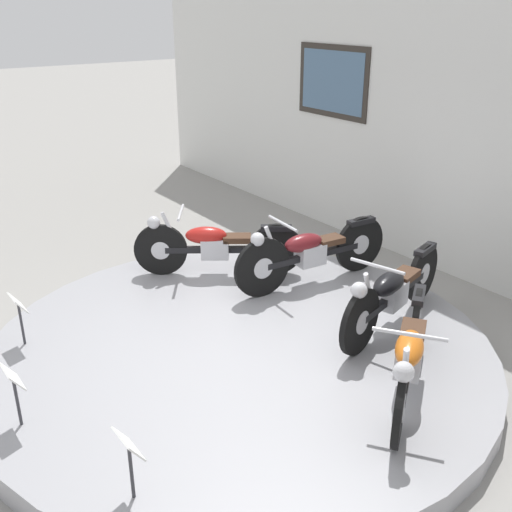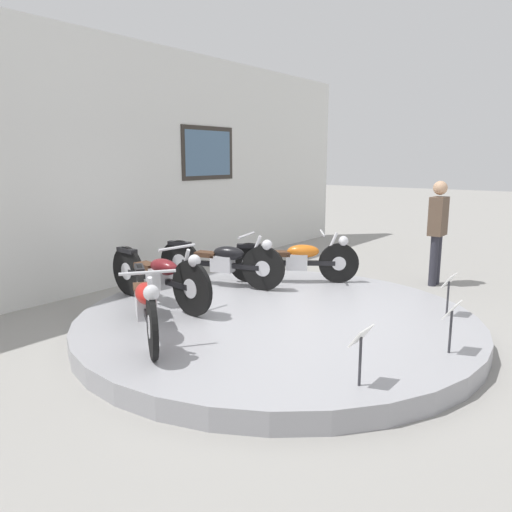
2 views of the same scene
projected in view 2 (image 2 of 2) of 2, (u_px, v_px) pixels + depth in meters
The scene contains 11 objects.
ground_plane at pixel (276, 330), 6.08m from camera, with size 60.00×60.00×0.00m, color gray.
display_platform at pixel (276, 322), 6.06m from camera, with size 4.77×4.77×0.21m, color #99999E.
back_wall at pixel (98, 165), 7.72m from camera, with size 14.00×0.22×3.92m.
motorcycle_red at pixel (146, 301), 5.22m from camera, with size 1.18×1.64×0.79m.
motorcycle_maroon at pixel (159, 275), 6.31m from camera, with size 0.54×2.02×0.81m.
motorcycle_black at pixel (223, 260), 7.27m from camera, with size 0.67×1.93×0.79m.
motorcycle_orange at pixel (297, 258), 7.49m from camera, with size 1.17×1.62×0.78m.
info_placard_front_left at pixel (361, 344), 4.06m from camera, with size 0.26×0.11×0.51m.
info_placard_front_centre at pixel (452, 316), 4.75m from camera, with size 0.26×0.11×0.51m.
info_placard_front_right at pixel (449, 286), 5.90m from camera, with size 0.26×0.11×0.51m.
visitor_standing at pixel (438, 227), 8.09m from camera, with size 0.36×0.22×1.71m.
Camera 2 is at (-4.75, -3.31, 2.06)m, focal length 35.00 mm.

